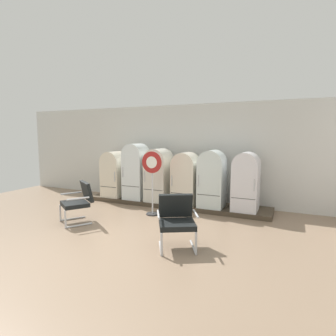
# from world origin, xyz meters

# --- Properties ---
(ground) EXTENTS (12.00, 10.00, 0.05)m
(ground) POSITION_xyz_m (0.00, 0.00, -0.03)
(ground) COLOR #8A715A
(back_wall) EXTENTS (11.76, 0.12, 2.82)m
(back_wall) POSITION_xyz_m (0.00, 3.66, 1.42)
(back_wall) COLOR silver
(back_wall) RESTS_ON ground
(display_plinth) EXTENTS (5.15, 0.95, 0.11)m
(display_plinth) POSITION_xyz_m (0.00, 3.02, 0.06)
(display_plinth) COLOR #43382A
(display_plinth) RESTS_ON ground
(refrigerator_0) EXTENTS (0.61, 0.67, 1.35)m
(refrigerator_0) POSITION_xyz_m (-1.92, 2.91, 0.83)
(refrigerator_0) COLOR beige
(refrigerator_0) RESTS_ON display_plinth
(refrigerator_1) EXTENTS (0.60, 0.64, 1.60)m
(refrigerator_1) POSITION_xyz_m (-1.16, 2.89, 0.96)
(refrigerator_1) COLOR white
(refrigerator_1) RESTS_ON display_plinth
(refrigerator_2) EXTENTS (0.62, 0.73, 1.47)m
(refrigerator_2) POSITION_xyz_m (-0.45, 2.94, 0.89)
(refrigerator_2) COLOR silver
(refrigerator_2) RESTS_ON display_plinth
(refrigerator_3) EXTENTS (0.63, 0.66, 1.38)m
(refrigerator_3) POSITION_xyz_m (0.37, 2.91, 0.84)
(refrigerator_3) COLOR silver
(refrigerator_3) RESTS_ON display_plinth
(refrigerator_4) EXTENTS (0.63, 0.65, 1.46)m
(refrigerator_4) POSITION_xyz_m (1.09, 2.90, 0.88)
(refrigerator_4) COLOR silver
(refrigerator_4) RESTS_ON display_plinth
(refrigerator_5) EXTENTS (0.60, 0.73, 1.43)m
(refrigerator_5) POSITION_xyz_m (1.92, 2.94, 0.87)
(refrigerator_5) COLOR white
(refrigerator_5) RESTS_ON display_plinth
(armchair_left) EXTENTS (0.85, 0.86, 0.91)m
(armchair_left) POSITION_xyz_m (-1.36, 0.77, 0.51)
(armchair_left) COLOR silver
(armchair_left) RESTS_ON ground
(armchair_right) EXTENTS (0.84, 0.85, 0.91)m
(armchair_right) POSITION_xyz_m (1.15, 0.41, 0.51)
(armchair_right) COLOR silver
(armchair_right) RESTS_ON ground
(sign_stand) EXTENTS (0.52, 0.32, 1.56)m
(sign_stand) POSITION_xyz_m (-0.14, 1.96, 0.82)
(sign_stand) COLOR #2D2D30
(sign_stand) RESTS_ON ground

